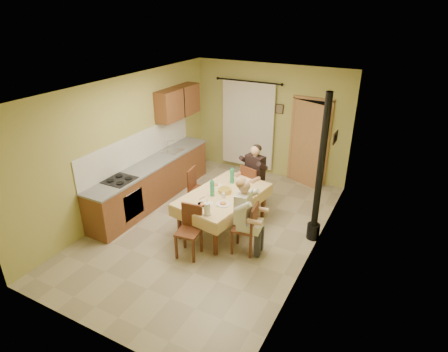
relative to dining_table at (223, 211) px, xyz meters
The scene contains 17 objects.
floor 0.46m from the dining_table, 148.30° to the right, with size 4.00×6.00×0.01m, color tan.
room_shell 1.46m from the dining_table, 148.30° to the right, with size 4.04×6.04×2.82m.
kitchen_run 1.94m from the dining_table, behind, with size 0.64×3.64×1.56m.
upper_cabinets 3.01m from the dining_table, 142.44° to the left, with size 0.35×1.40×0.70m, color brown.
curtain 3.00m from the dining_table, 105.49° to the left, with size 1.70×0.07×2.22m.
doorway 2.96m from the dining_table, 73.52° to the left, with size 0.96×0.38×2.15m.
dining_table is the anchor object (origin of this frame).
tableware 0.46m from the dining_table, 95.46° to the right, with size 0.74×1.68×0.33m.
chair_far 1.07m from the dining_table, 80.99° to the left, with size 0.51×0.51×0.98m.
chair_near 1.08m from the dining_table, 95.97° to the right, with size 0.43×0.43×0.94m.
chair_right 0.88m from the dining_table, 35.90° to the right, with size 0.45×0.45×0.96m.
chair_left 0.87m from the dining_table, 154.56° to the left, with size 0.44×0.44×0.95m.
man_far 1.19m from the dining_table, 80.91° to the left, with size 0.64×0.56×1.39m.
man_right 1.00m from the dining_table, 36.51° to the right, with size 0.51×0.62×1.39m.
stove_flue 1.86m from the dining_table, 15.48° to the left, with size 0.24×0.24×2.80m.
picture_back 3.15m from the dining_table, 89.33° to the left, with size 0.19×0.03×0.23m, color black.
picture_right 2.52m from the dining_table, 31.30° to the left, with size 0.03×0.31×0.21m, color brown.
Camera 1 is at (3.20, -5.48, 4.10)m, focal length 30.00 mm.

